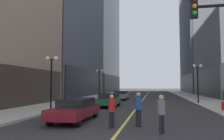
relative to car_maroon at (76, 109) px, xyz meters
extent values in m
plane|color=#2D2D30|center=(2.95, 28.25, -0.72)|extent=(200.00, 200.00, 0.00)
cube|color=#ADA8A0|center=(-5.30, 28.25, -0.65)|extent=(4.50, 78.00, 0.15)
cube|color=#ADA8A0|center=(11.20, 28.25, -0.65)|extent=(4.50, 78.00, 0.15)
cube|color=#E5D64C|center=(2.95, 28.25, -0.72)|extent=(0.16, 70.00, 0.01)
cube|color=#332A23|center=(-7.65, 4.25, 1.19)|extent=(0.50, 20.90, 3.82)
cube|color=black|center=(-7.65, 27.75, 1.78)|extent=(0.50, 22.80, 5.00)
cube|color=black|center=(-7.65, 53.25, 1.78)|extent=(0.50, 24.70, 5.00)
cube|color=#212327|center=(13.55, 27.75, 1.78)|extent=(0.50, 22.80, 5.00)
cube|color=black|center=(13.55, 53.25, 1.78)|extent=(0.50, 24.70, 5.00)
cube|color=maroon|center=(0.00, -0.07, -0.13)|extent=(1.79, 4.80, 0.55)
cube|color=black|center=(0.00, 0.17, 0.35)|extent=(1.57, 2.69, 0.50)
cylinder|color=black|center=(0.77, -1.75, -0.40)|extent=(0.22, 0.64, 0.64)
cylinder|color=black|center=(-0.77, -1.75, -0.40)|extent=(0.22, 0.64, 0.64)
cylinder|color=black|center=(0.77, 1.61, -0.40)|extent=(0.22, 0.64, 0.64)
cylinder|color=black|center=(-0.77, 1.61, -0.40)|extent=(0.22, 0.64, 0.64)
cube|color=#196038|center=(0.20, 8.57, -0.13)|extent=(1.87, 4.06, 0.55)
cube|color=black|center=(0.20, 8.77, 0.35)|extent=(1.63, 2.28, 0.50)
cylinder|color=black|center=(0.97, 7.15, -0.40)|extent=(0.23, 0.64, 0.64)
cylinder|color=black|center=(-0.61, 7.17, -0.40)|extent=(0.23, 0.64, 0.64)
cylinder|color=black|center=(1.00, 9.97, -0.40)|extent=(0.23, 0.64, 0.64)
cylinder|color=black|center=(-0.58, 9.99, -0.40)|extent=(0.23, 0.64, 0.64)
cube|color=slate|center=(-0.15, 19.13, -0.13)|extent=(1.94, 4.42, 0.55)
cube|color=black|center=(-0.15, 19.35, 0.35)|extent=(1.69, 2.48, 0.50)
cylinder|color=black|center=(0.66, 17.58, -0.40)|extent=(0.23, 0.64, 0.64)
cylinder|color=black|center=(-0.99, 17.60, -0.40)|extent=(0.23, 0.64, 0.64)
cylinder|color=black|center=(0.69, 20.66, -0.40)|extent=(0.23, 0.64, 0.64)
cylinder|color=black|center=(-0.96, 20.68, -0.40)|extent=(0.23, 0.64, 0.64)
cylinder|color=black|center=(3.84, -1.10, -0.30)|extent=(0.14, 0.14, 0.84)
cylinder|color=black|center=(3.68, -1.08, -0.30)|extent=(0.14, 0.14, 0.84)
cylinder|color=#234799|center=(3.76, -1.09, 0.46)|extent=(0.38, 0.38, 0.67)
sphere|color=tan|center=(3.76, -1.09, 0.91)|extent=(0.23, 0.23, 0.23)
cylinder|color=black|center=(4.82, -2.63, -0.31)|extent=(0.14, 0.14, 0.82)
cylinder|color=black|center=(4.91, -2.50, -0.31)|extent=(0.14, 0.14, 0.82)
cylinder|color=slate|center=(4.86, -2.57, 0.42)|extent=(0.47, 0.47, 0.65)
sphere|color=tan|center=(4.86, -2.57, 0.86)|extent=(0.22, 0.22, 0.22)
cylinder|color=black|center=(2.42, -1.78, -0.32)|extent=(0.14, 0.14, 0.80)
cylinder|color=black|center=(2.56, -1.70, -0.32)|extent=(0.14, 0.14, 0.80)
cylinder|color=#B21E1E|center=(2.49, -1.74, 0.40)|extent=(0.47, 0.47, 0.64)
sphere|color=tan|center=(2.49, -1.74, 0.83)|extent=(0.22, 0.22, 0.22)
cube|color=black|center=(6.15, -3.57, 4.48)|extent=(0.28, 0.24, 0.90)
sphere|color=orange|center=(6.15, -3.71, 4.48)|extent=(0.17, 0.17, 0.17)
sphere|color=green|center=(6.15, -3.71, 4.20)|extent=(0.17, 0.17, 0.17)
cylinder|color=black|center=(-3.45, 3.84, 1.38)|extent=(0.14, 0.14, 4.20)
cylinder|color=black|center=(-3.45, 3.84, 3.43)|extent=(0.80, 0.06, 0.06)
sphere|color=white|center=(-3.80, 3.84, 3.53)|extent=(0.36, 0.36, 0.36)
sphere|color=white|center=(-3.10, 3.84, 3.53)|extent=(0.36, 0.36, 0.36)
cylinder|color=black|center=(-3.45, 19.64, 1.38)|extent=(0.14, 0.14, 4.20)
cylinder|color=black|center=(-3.45, 19.64, 3.43)|extent=(0.80, 0.06, 0.06)
sphere|color=white|center=(-3.80, 19.64, 3.53)|extent=(0.36, 0.36, 0.36)
sphere|color=white|center=(-3.10, 19.64, 3.53)|extent=(0.36, 0.36, 0.36)
cylinder|color=black|center=(9.35, 13.45, 1.38)|extent=(0.14, 0.14, 4.20)
cylinder|color=black|center=(9.35, 13.45, 3.43)|extent=(0.80, 0.06, 0.06)
sphere|color=white|center=(9.00, 13.45, 3.53)|extent=(0.36, 0.36, 0.36)
sphere|color=white|center=(9.70, 13.45, 3.53)|extent=(0.36, 0.36, 0.36)
cylinder|color=red|center=(9.85, 6.13, -0.32)|extent=(0.28, 0.28, 0.80)
camera|label=1|loc=(4.55, -12.66, 1.39)|focal=35.80mm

